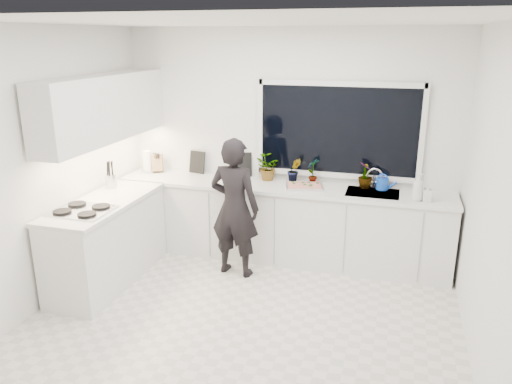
% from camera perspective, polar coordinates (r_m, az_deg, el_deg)
% --- Properties ---
extents(floor, '(4.00, 3.50, 0.02)m').
position_cam_1_polar(floor, '(4.95, -1.34, -14.30)').
color(floor, beige).
rests_on(floor, ground).
extents(wall_back, '(4.00, 0.02, 2.70)m').
position_cam_1_polar(wall_back, '(6.04, 3.63, 5.52)').
color(wall_back, white).
rests_on(wall_back, ground).
extents(wall_left, '(0.02, 3.50, 2.70)m').
position_cam_1_polar(wall_left, '(5.33, -22.53, 2.62)').
color(wall_left, white).
rests_on(wall_left, ground).
extents(wall_right, '(0.02, 3.50, 2.70)m').
position_cam_1_polar(wall_right, '(4.26, 25.29, -1.23)').
color(wall_right, white).
rests_on(wall_right, ground).
extents(ceiling, '(4.00, 3.50, 0.02)m').
position_cam_1_polar(ceiling, '(4.21, -1.61, 19.05)').
color(ceiling, white).
rests_on(ceiling, wall_back).
extents(window, '(1.80, 0.02, 1.00)m').
position_cam_1_polar(window, '(5.87, 9.36, 6.97)').
color(window, black).
rests_on(window, wall_back).
extents(base_cabinets_back, '(3.92, 0.58, 0.88)m').
position_cam_1_polar(base_cabinets_back, '(6.00, 2.81, -3.60)').
color(base_cabinets_back, white).
rests_on(base_cabinets_back, floor).
extents(base_cabinets_left, '(0.58, 1.60, 0.88)m').
position_cam_1_polar(base_cabinets_left, '(5.69, -16.61, -5.58)').
color(base_cabinets_left, white).
rests_on(base_cabinets_left, floor).
extents(countertop_back, '(3.94, 0.62, 0.04)m').
position_cam_1_polar(countertop_back, '(5.85, 2.85, 0.58)').
color(countertop_back, silver).
rests_on(countertop_back, base_cabinets_back).
extents(countertop_left, '(0.62, 1.60, 0.04)m').
position_cam_1_polar(countertop_left, '(5.53, -17.02, -1.18)').
color(countertop_left, silver).
rests_on(countertop_left, base_cabinets_left).
extents(upper_cabinets, '(0.34, 2.10, 0.70)m').
position_cam_1_polar(upper_cabinets, '(5.67, -16.98, 9.17)').
color(upper_cabinets, white).
rests_on(upper_cabinets, wall_left).
extents(sink, '(0.58, 0.42, 0.14)m').
position_cam_1_polar(sink, '(5.73, 13.14, -0.54)').
color(sink, silver).
rests_on(sink, countertop_back).
extents(faucet, '(0.03, 0.03, 0.22)m').
position_cam_1_polar(faucet, '(5.87, 13.37, 1.52)').
color(faucet, silver).
rests_on(faucet, countertop_back).
extents(stovetop, '(0.56, 0.48, 0.03)m').
position_cam_1_polar(stovetop, '(5.26, -19.28, -1.95)').
color(stovetop, black).
rests_on(stovetop, countertop_left).
extents(person, '(0.61, 0.44, 1.57)m').
position_cam_1_polar(person, '(5.49, -2.47, -1.81)').
color(person, black).
rests_on(person, floor).
extents(pizza_tray, '(0.48, 0.40, 0.03)m').
position_cam_1_polar(pizza_tray, '(5.76, 5.54, 0.63)').
color(pizza_tray, silver).
rests_on(pizza_tray, countertop_back).
extents(pizza, '(0.44, 0.36, 0.01)m').
position_cam_1_polar(pizza, '(5.76, 5.54, 0.80)').
color(pizza, red).
rests_on(pizza, pizza_tray).
extents(watering_can, '(0.16, 0.16, 0.13)m').
position_cam_1_polar(watering_can, '(5.84, 14.23, 0.92)').
color(watering_can, blue).
rests_on(watering_can, countertop_back).
extents(paper_towel_roll, '(0.12, 0.12, 0.26)m').
position_cam_1_polar(paper_towel_roll, '(6.53, -12.31, 3.36)').
color(paper_towel_roll, white).
rests_on(paper_towel_roll, countertop_back).
extents(knife_block, '(0.16, 0.14, 0.22)m').
position_cam_1_polar(knife_block, '(6.51, -11.17, 3.21)').
color(knife_block, '#9B6F48').
rests_on(knife_block, countertop_back).
extents(utensil_crock, '(0.15, 0.15, 0.16)m').
position_cam_1_polar(utensil_crock, '(5.95, -16.23, 1.21)').
color(utensil_crock, silver).
rests_on(utensil_crock, countertop_left).
extents(picture_frame_large, '(0.22, 0.07, 0.28)m').
position_cam_1_polar(picture_frame_large, '(6.38, -6.74, 3.42)').
color(picture_frame_large, black).
rests_on(picture_frame_large, countertop_back).
extents(picture_frame_small, '(0.24, 0.10, 0.30)m').
position_cam_1_polar(picture_frame_small, '(6.18, -1.65, 3.16)').
color(picture_frame_small, black).
rests_on(picture_frame_small, countertop_back).
extents(herb_plants, '(1.44, 0.27, 0.32)m').
position_cam_1_polar(herb_plants, '(5.93, 4.55, 2.55)').
color(herb_plants, '#26662D').
rests_on(herb_plants, countertop_back).
extents(soap_bottles, '(0.23, 0.15, 0.30)m').
position_cam_1_polar(soap_bottles, '(5.53, 18.31, 0.40)').
color(soap_bottles, '#D8BF66').
rests_on(soap_bottles, countertop_back).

